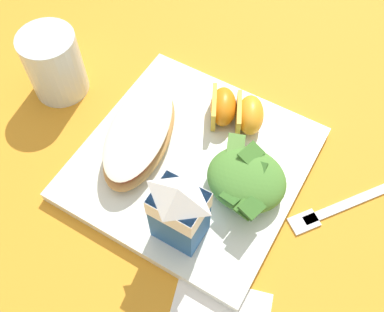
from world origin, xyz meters
name	(u,v)px	position (x,y,z in m)	size (l,w,h in m)	color
ground	(192,166)	(0.00, 0.00, 0.00)	(3.00, 3.00, 0.00)	orange
white_plate	(192,163)	(0.00, 0.00, 0.01)	(0.28, 0.28, 0.02)	white
cheesy_pizza_bread	(140,134)	(0.07, 0.01, 0.03)	(0.12, 0.18, 0.04)	tan
green_salad_pile	(245,181)	(-0.08, 0.00, 0.04)	(0.10, 0.11, 0.05)	#4C8433
milk_carton	(179,210)	(-0.04, 0.09, 0.08)	(0.06, 0.04, 0.11)	#23569E
orange_wedge_front	(249,115)	(-0.04, -0.09, 0.04)	(0.06, 0.07, 0.04)	orange
orange_wedge_middle	(224,108)	(0.00, -0.08, 0.04)	(0.06, 0.07, 0.04)	orange
metal_fork	(345,204)	(-0.20, -0.05, 0.00)	(0.13, 0.16, 0.01)	silver
drinking_clear_cup	(54,64)	(0.24, -0.02, 0.05)	(0.08, 0.08, 0.10)	silver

